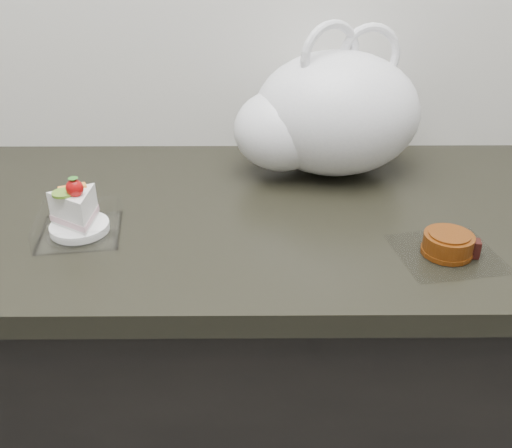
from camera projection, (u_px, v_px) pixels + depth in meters
counter at (226, 385)px, 1.27m from camera, size 2.04×0.64×0.90m
cake_tray at (78, 218)px, 0.96m from camera, size 0.15×0.15×0.11m
mooncake_wrap at (449, 246)px, 0.90m from camera, size 0.18×0.17×0.04m
plastic_bag at (326, 116)px, 1.14m from camera, size 0.43×0.36×0.31m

